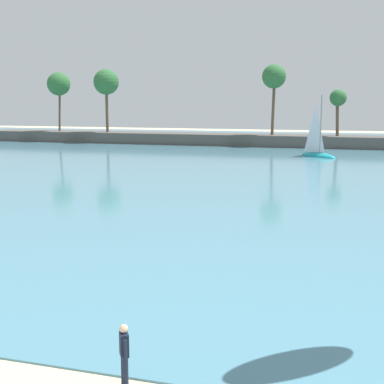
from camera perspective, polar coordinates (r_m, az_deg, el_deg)
The scene contains 4 objects.
sea at distance 68.94m, azimuth 10.83°, elevation 3.57°, with size 220.00×112.76×0.06m, color teal.
palm_headland at distance 85.29m, azimuth 10.34°, elevation 6.38°, with size 108.92×6.39×12.47m.
person_at_waterline at distance 13.94m, azimuth -7.10°, elevation -16.50°, with size 0.35×0.48×1.67m.
sailboat_near_shore at distance 70.22m, azimuth 13.01°, elevation 4.23°, with size 5.37×5.01×8.21m.
Camera 1 is at (6.73, -3.85, 7.00)m, focal length 50.93 mm.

